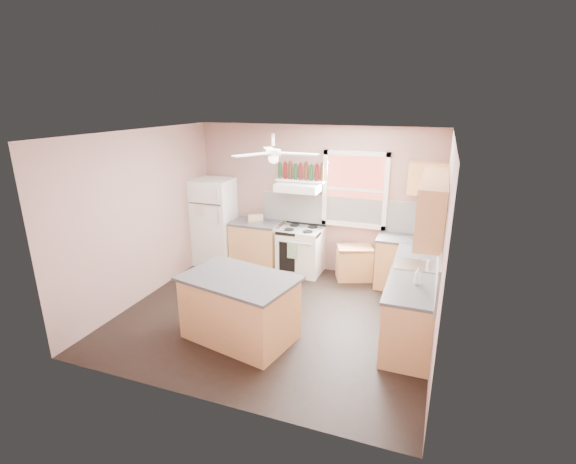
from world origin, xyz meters
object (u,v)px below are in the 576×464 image
(toaster, at_px, (256,218))
(stove, at_px, (301,251))
(cart, at_px, (354,263))
(island, at_px, (240,309))
(refrigerator, at_px, (215,222))

(toaster, distance_m, stove, 1.05)
(cart, distance_m, island, 2.70)
(refrigerator, height_order, stove, refrigerator)
(toaster, xyz_separation_m, cart, (1.89, 0.10, -0.68))
(toaster, height_order, island, toaster)
(refrigerator, height_order, island, refrigerator)
(refrigerator, relative_size, stove, 1.95)
(stove, bearing_deg, refrigerator, -176.27)
(refrigerator, relative_size, toaster, 5.99)
(refrigerator, xyz_separation_m, island, (1.69, -2.35, -0.41))
(refrigerator, distance_m, island, 2.92)
(toaster, distance_m, cart, 2.01)
(toaster, bearing_deg, island, -94.55)
(toaster, height_order, stove, toaster)
(stove, height_order, island, same)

